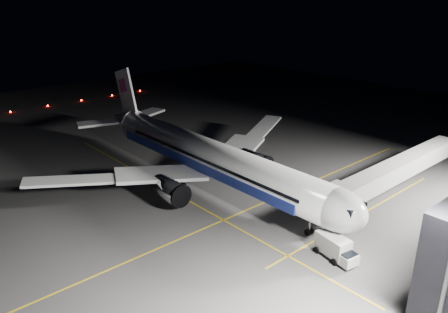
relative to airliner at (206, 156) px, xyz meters
name	(u,v)px	position (x,y,z in m)	size (l,w,h in m)	color
ground	(211,186)	(1.08, 0.00, -5.16)	(200.00, 200.00, 0.00)	#4C4C4F
guide_line_main	(253,207)	(11.08, 0.00, -5.16)	(0.25, 80.00, 0.01)	gold
guide_line_cross	(182,197)	(1.08, -6.00, -5.16)	(70.00, 0.25, 0.01)	gold
guide_line_side	(360,215)	(23.08, 10.00, -5.16)	(0.25, 40.00, 0.01)	gold
airliner	(206,156)	(0.00, 0.00, 0.00)	(61.48, 54.22, 16.64)	silver
jet_bridge	(393,172)	(23.08, 18.06, -0.58)	(3.60, 34.40, 6.30)	#B2B2B7
taxiway_lights	(48,106)	(-70.92, 0.00, -4.94)	(0.44, 60.44, 0.44)	#FF140A
service_truck	(336,248)	(27.18, -2.09, -3.64)	(5.88, 3.19, 2.85)	silver
baggage_tug	(231,143)	(-11.44, 15.96, -4.42)	(2.74, 2.51, 1.62)	black
safety_cone_a	(283,169)	(4.59, 14.00, -4.84)	(0.43, 0.43, 0.64)	orange
safety_cone_b	(247,187)	(5.69, 4.00, -4.84)	(0.43, 0.43, 0.65)	orange
safety_cone_c	(215,164)	(-5.65, 6.61, -4.82)	(0.45, 0.45, 0.68)	orange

